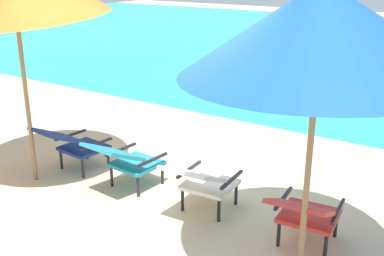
{
  "coord_description": "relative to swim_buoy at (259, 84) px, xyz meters",
  "views": [
    {
      "loc": [
        2.83,
        -3.65,
        2.54
      ],
      "look_at": [
        0.0,
        0.6,
        0.75
      ],
      "focal_mm": 43.95,
      "sensor_mm": 36.0,
      "label": 1
    }
  ],
  "objects": [
    {
      "name": "swim_buoy",
      "position": [
        0.0,
        0.0,
        0.0
      ],
      "size": [
        1.6,
        0.18,
        0.18
      ],
      "primitive_type": "cylinder",
      "rotation": [
        0.0,
        1.57,
        0.0
      ],
      "color": "yellow",
      "rests_on": "ocean_band"
    },
    {
      "name": "lounge_chair_far_right",
      "position": [
        3.0,
        -5.24,
        0.31
      ],
      "size": [
        0.61,
        0.92,
        0.68
      ],
      "color": "red",
      "rests_on": "ground_plane"
    },
    {
      "name": "lounge_chair_near_left",
      "position": [
        0.82,
        -5.2,
        0.31
      ],
      "size": [
        0.6,
        0.91,
        0.68
      ],
      "color": "teal",
      "rests_on": "ground_plane"
    },
    {
      "name": "lounge_chair_far_left",
      "position": [
        -0.08,
        -5.19,
        0.31
      ],
      "size": [
        0.61,
        0.92,
        0.68
      ],
      "color": "navy",
      "rests_on": "ground_plane"
    },
    {
      "name": "beach_umbrella_right",
      "position": [
        3.14,
        -5.66,
        2.01
      ],
      "size": [
        2.77,
        2.76,
        2.48
      ],
      "color": "olive",
      "rests_on": "ground_plane"
    },
    {
      "name": "lounge_chair_near_right",
      "position": [
        1.86,
        -5.2,
        0.31
      ],
      "size": [
        0.59,
        0.9,
        0.68
      ],
      "color": "silver",
      "rests_on": "ground_plane"
    },
    {
      "name": "ground_plane",
      "position": [
        1.41,
        -1.3,
        -0.1
      ],
      "size": [
        40.0,
        40.0,
        0.0
      ],
      "primitive_type": "plane",
      "color": "#CCB78E"
    }
  ]
}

